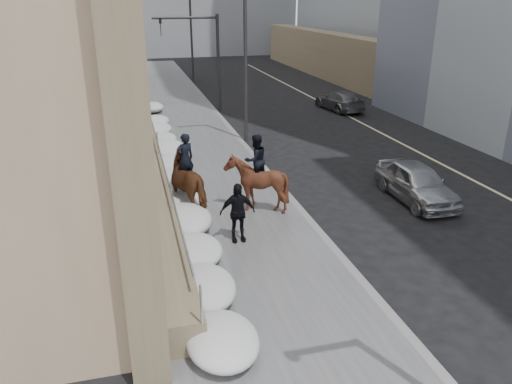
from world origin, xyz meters
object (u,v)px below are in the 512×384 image
Objects in this scene: mounted_horse_left at (192,181)px; pedestrian at (237,212)px; car_grey at (340,101)px; mounted_horse_right at (256,180)px; car_silver at (416,182)px.

mounted_horse_left is 1.48× the size of pedestrian.
mounted_horse_left is at bearing 43.80° from car_grey.
mounted_horse_right is 0.61× the size of car_grey.
car_silver is 15.76m from car_grey.
pedestrian is at bearing 50.55° from car_grey.
mounted_horse_right is 0.65× the size of car_silver.
car_grey is at bearing -152.65° from mounted_horse_left.
mounted_horse_left is 0.66× the size of car_silver.
mounted_horse_right reaches higher than car_silver.
mounted_horse_left is 2.75m from pedestrian.
mounted_horse_right reaches higher than car_grey.
pedestrian is 7.27m from car_silver.
car_silver is (7.04, 1.79, -0.34)m from pedestrian.
mounted_horse_left is at bearing 109.95° from pedestrian.
pedestrian is at bearing -164.86° from car_silver.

